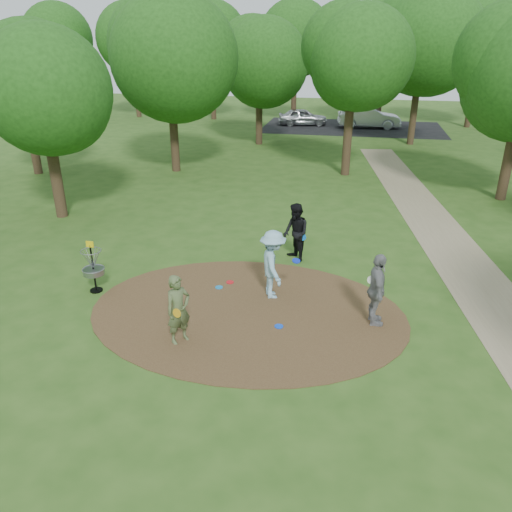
# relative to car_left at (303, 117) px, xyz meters

# --- Properties ---
(ground) EXTENTS (100.00, 100.00, 0.00)m
(ground) POSITION_rel_car_left_xyz_m (2.00, -30.24, -0.67)
(ground) COLOR #2D5119
(ground) RESTS_ON ground
(dirt_clearing) EXTENTS (8.40, 8.40, 0.02)m
(dirt_clearing) POSITION_rel_car_left_xyz_m (2.00, -30.24, -0.66)
(dirt_clearing) COLOR #47301C
(dirt_clearing) RESTS_ON ground
(footpath) EXTENTS (7.55, 39.89, 0.01)m
(footpath) POSITION_rel_car_left_xyz_m (8.50, -28.24, -0.66)
(footpath) COLOR #8C7A5B
(footpath) RESTS_ON ground
(parking_lot) EXTENTS (14.00, 8.00, 0.01)m
(parking_lot) POSITION_rel_car_left_xyz_m (4.00, -0.24, -0.66)
(parking_lot) COLOR black
(parking_lot) RESTS_ON ground
(player_observer_with_disc) EXTENTS (0.71, 0.75, 1.73)m
(player_observer_with_disc) POSITION_rel_car_left_xyz_m (0.73, -31.91, 0.20)
(player_observer_with_disc) COLOR #506038
(player_observer_with_disc) RESTS_ON ground
(player_throwing_with_disc) EXTENTS (1.36, 1.44, 1.96)m
(player_throwing_with_disc) POSITION_rel_car_left_xyz_m (2.52, -29.25, 0.31)
(player_throwing_with_disc) COLOR #8FC1D5
(player_throwing_with_disc) RESTS_ON ground
(player_walking_with_disc) EXTENTS (1.10, 1.17, 1.91)m
(player_walking_with_disc) POSITION_rel_car_left_xyz_m (2.82, -26.70, 0.29)
(player_walking_with_disc) COLOR black
(player_walking_with_disc) RESTS_ON ground
(player_waiting_with_disc) EXTENTS (0.60, 1.17, 1.91)m
(player_waiting_with_disc) POSITION_rel_car_left_xyz_m (5.28, -30.16, 0.29)
(player_waiting_with_disc) COLOR gray
(player_waiting_with_disc) RESTS_ON ground
(disc_ground_cyan) EXTENTS (0.22, 0.22, 0.02)m
(disc_ground_cyan) POSITION_rel_car_left_xyz_m (0.91, -29.08, -0.64)
(disc_ground_cyan) COLOR #177CBF
(disc_ground_cyan) RESTS_ON dirt_clearing
(disc_ground_blue) EXTENTS (0.22, 0.22, 0.02)m
(disc_ground_blue) POSITION_rel_car_left_xyz_m (2.95, -30.83, -0.64)
(disc_ground_blue) COLOR blue
(disc_ground_blue) RESTS_ON dirt_clearing
(disc_ground_red) EXTENTS (0.22, 0.22, 0.02)m
(disc_ground_red) POSITION_rel_car_left_xyz_m (1.15, -28.70, -0.64)
(disc_ground_red) COLOR red
(disc_ground_red) RESTS_ON dirt_clearing
(car_left) EXTENTS (4.17, 2.36, 1.34)m
(car_left) POSITION_rel_car_left_xyz_m (0.00, 0.00, 0.00)
(car_left) COLOR #969A9D
(car_left) RESTS_ON ground
(car_right) EXTENTS (4.99, 2.11, 1.60)m
(car_right) POSITION_rel_car_left_xyz_m (5.25, -0.26, 0.13)
(car_right) COLOR #A4A8AC
(car_right) RESTS_ON ground
(disc_golf_basket) EXTENTS (0.63, 0.63, 1.54)m
(disc_golf_basket) POSITION_rel_car_left_xyz_m (-2.50, -29.94, 0.21)
(disc_golf_basket) COLOR black
(disc_golf_basket) RESTS_ON ground
(tree_ring) EXTENTS (37.03, 45.86, 9.48)m
(tree_ring) POSITION_rel_car_left_xyz_m (4.78, -20.77, 4.61)
(tree_ring) COLOR #332316
(tree_ring) RESTS_ON ground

